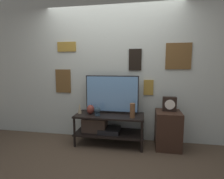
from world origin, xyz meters
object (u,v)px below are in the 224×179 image
Objects in this scene: vase_slim_bronze at (80,108)px; decorative_bust at (97,111)px; vase_tall_ceramic at (132,111)px; vase_urn_stoneware at (91,109)px; television at (112,94)px; mantel_clock at (169,104)px.

vase_slim_bronze is 1.18× the size of decorative_bust.
vase_tall_ceramic reaches higher than vase_slim_bronze.
vase_slim_bronze reaches higher than vase_urn_stoneware.
decorative_bust is (-0.61, 0.02, -0.03)m from vase_tall_ceramic.
television reaches higher than vase_slim_bronze.
vase_urn_stoneware is 0.86× the size of vase_slim_bronze.
vase_tall_ceramic is 0.65m from mantel_clock.
mantel_clock reaches higher than vase_tall_ceramic.
decorative_bust is 0.66× the size of mantel_clock.
vase_slim_bronze reaches higher than decorative_bust.
television is 3.96× the size of mantel_clock.
vase_urn_stoneware is at bearing 146.59° from decorative_bust.
mantel_clock is at bearing 17.16° from vase_tall_ceramic.
television is at bearing 45.03° from decorative_bust.
vase_tall_ceramic is at bearing -162.84° from mantel_clock.
mantel_clock is at bearing 2.98° from vase_slim_bronze.
television is at bearing 177.47° from mantel_clock.
vase_slim_bronze is 0.78× the size of mantel_clock.
vase_slim_bronze is at bearing -167.58° from television.
television is at bearing 17.49° from vase_urn_stoneware.
vase_slim_bronze is (-0.96, 0.11, -0.03)m from vase_tall_ceramic.
mantel_clock is at bearing -2.53° from television.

